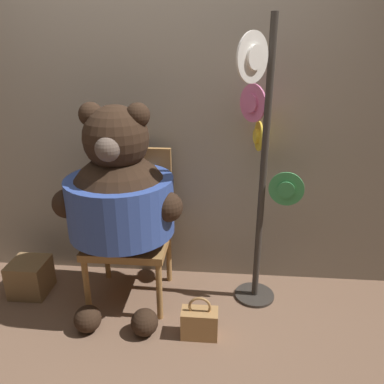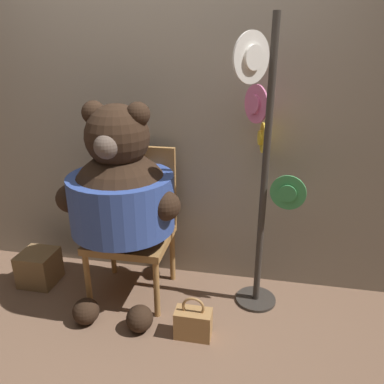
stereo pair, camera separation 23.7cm
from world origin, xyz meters
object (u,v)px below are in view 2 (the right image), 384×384
object	(u,v)px
chair	(134,219)
handbag_on_ground	(193,323)
hat_display_rack	(262,170)
teddy_bear	(121,196)

from	to	relation	value
chair	handbag_on_ground	bearing A→B (deg)	-41.49
handbag_on_ground	chair	bearing A→B (deg)	138.51
hat_display_rack	handbag_on_ground	world-z (taller)	hat_display_rack
handbag_on_ground	hat_display_rack	bearing A→B (deg)	50.66
chair	teddy_bear	distance (m)	0.30
chair	hat_display_rack	bearing A→B (deg)	-1.41
teddy_bear	chair	bearing A→B (deg)	85.97
teddy_bear	handbag_on_ground	bearing A→B (deg)	-27.77
chair	teddy_bear	bearing A→B (deg)	-94.03
teddy_bear	hat_display_rack	distance (m)	0.91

